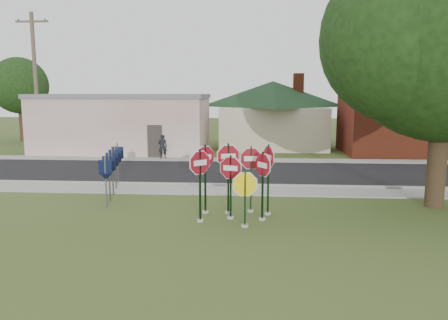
# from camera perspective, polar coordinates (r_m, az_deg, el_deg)

# --- Properties ---
(ground) EXTENTS (120.00, 120.00, 0.00)m
(ground) POSITION_cam_1_polar(r_m,az_deg,el_deg) (14.03, 1.38, -9.24)
(ground) COLOR #3C511E
(ground) RESTS_ON ground
(sidewalk_near) EXTENTS (60.00, 1.60, 0.06)m
(sidewalk_near) POSITION_cam_1_polar(r_m,az_deg,el_deg) (19.32, 2.15, -4.07)
(sidewalk_near) COLOR gray
(sidewalk_near) RESTS_ON ground
(road) EXTENTS (60.00, 7.00, 0.04)m
(road) POSITION_cam_1_polar(r_m,az_deg,el_deg) (23.73, 2.52, -1.66)
(road) COLOR black
(road) RESTS_ON ground
(sidewalk_far) EXTENTS (60.00, 1.60, 0.06)m
(sidewalk_far) POSITION_cam_1_polar(r_m,az_deg,el_deg) (27.96, 2.77, -0.02)
(sidewalk_far) COLOR gray
(sidewalk_far) RESTS_ON ground
(curb) EXTENTS (60.00, 0.20, 0.14)m
(curb) POSITION_cam_1_polar(r_m,az_deg,el_deg) (20.29, 2.25, -3.33)
(curb) COLOR gray
(curb) RESTS_ON ground
(stop_sign_center) EXTENTS (1.07, 0.32, 2.34)m
(stop_sign_center) POSITION_cam_1_polar(r_m,az_deg,el_deg) (14.99, 0.88, -2.40)
(stop_sign_center) COLOR #9F9C94
(stop_sign_center) RESTS_ON ground
(stop_sign_yellow) EXTENTS (1.12, 0.24, 1.98)m
(stop_sign_yellow) POSITION_cam_1_polar(r_m,az_deg,el_deg) (14.14, 2.76, -4.26)
(stop_sign_yellow) COLOR #9F9C94
(stop_sign_yellow) RESTS_ON ground
(stop_sign_left) EXTENTS (0.84, 0.78, 2.60)m
(stop_sign_left) POSITION_cam_1_polar(r_m,az_deg,el_deg) (14.63, -3.16, -1.92)
(stop_sign_left) COLOR #9F9C94
(stop_sign_left) RESTS_ON ground
(stop_sign_right) EXTENTS (0.67, 0.94, 2.49)m
(stop_sign_right) POSITION_cam_1_polar(r_m,az_deg,el_deg) (14.86, 5.08, -2.09)
(stop_sign_right) COLOR #9F9C94
(stop_sign_right) RESTS_ON ground
(stop_sign_back_right) EXTENTS (1.11, 0.24, 2.54)m
(stop_sign_back_right) POSITION_cam_1_polar(r_m,az_deg,el_deg) (15.83, 3.54, -1.24)
(stop_sign_back_right) COLOR #9F9C94
(stop_sign_back_right) RESTS_ON ground
(stop_sign_back_left) EXTENTS (1.11, 0.34, 2.68)m
(stop_sign_back_left) POSITION_cam_1_polar(r_m,az_deg,el_deg) (15.57, 0.56, -1.01)
(stop_sign_back_left) COLOR #9F9C94
(stop_sign_back_left) RESTS_ON ground
(stop_sign_far_right) EXTENTS (0.47, 1.02, 2.65)m
(stop_sign_far_right) POSITION_cam_1_polar(r_m,az_deg,el_deg) (15.52, 5.81, -1.18)
(stop_sign_far_right) COLOR #9F9C94
(stop_sign_far_right) RESTS_ON ground
(stop_sign_far_left) EXTENTS (0.80, 0.81, 2.62)m
(stop_sign_far_left) POSITION_cam_1_polar(r_m,az_deg,el_deg) (15.67, -2.48, -1.12)
(stop_sign_far_left) COLOR #9F9C94
(stop_sign_far_left) RESTS_ON ground
(route_sign_row) EXTENTS (1.43, 4.63, 2.00)m
(route_sign_row) POSITION_cam_1_polar(r_m,az_deg,el_deg) (19.07, -14.38, -0.87)
(route_sign_row) COLOR #59595E
(route_sign_row) RESTS_ON ground
(building_stucco) EXTENTS (12.20, 6.20, 4.20)m
(building_stucco) POSITION_cam_1_polar(r_m,az_deg,el_deg) (32.83, -13.00, 4.81)
(building_stucco) COLOR silver
(building_stucco) RESTS_ON ground
(building_house) EXTENTS (11.60, 11.60, 6.20)m
(building_house) POSITION_cam_1_polar(r_m,az_deg,el_deg) (35.35, 6.39, 7.69)
(building_house) COLOR beige
(building_house) RESTS_ON ground
(building_brick) EXTENTS (10.20, 6.20, 4.75)m
(building_brick) POSITION_cam_1_polar(r_m,az_deg,el_deg) (33.85, 23.81, 4.84)
(building_brick) COLOR maroon
(building_brick) RESTS_ON ground
(oak_tree) EXTENTS (11.66, 11.06, 10.57)m
(oak_tree) POSITION_cam_1_polar(r_m,az_deg,el_deg) (18.30, 27.11, 14.76)
(oak_tree) COLOR black
(oak_tree) RESTS_ON ground
(utility_pole_near) EXTENTS (2.20, 0.26, 9.50)m
(utility_pole_near) POSITION_cam_1_polar(r_m,az_deg,el_deg) (32.05, -23.38, 9.27)
(utility_pole_near) COLOR #4A3C31
(utility_pole_near) RESTS_ON ground
(bg_tree_left) EXTENTS (4.90, 4.90, 7.35)m
(bg_tree_left) POSITION_cam_1_polar(r_m,az_deg,el_deg) (42.64, -25.15, 8.77)
(bg_tree_left) COLOR black
(bg_tree_left) RESTS_ON ground
(pedestrian) EXTENTS (0.64, 0.50, 1.57)m
(pedestrian) POSITION_cam_1_polar(r_m,az_deg,el_deg) (28.65, -8.02, 1.76)
(pedestrian) COLOR black
(pedestrian) RESTS_ON sidewalk_far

